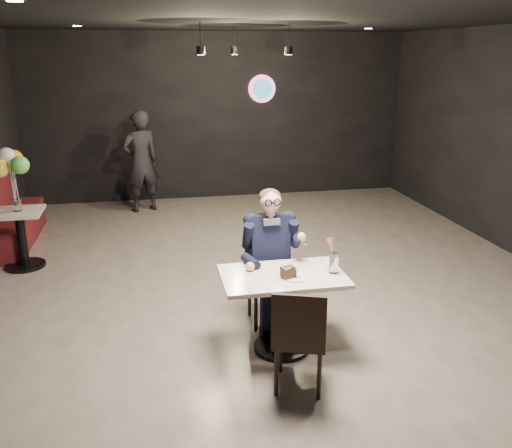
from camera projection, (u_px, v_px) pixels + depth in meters
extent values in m
plane|color=gray|center=(273.00, 293.00, 6.21)|extent=(9.00, 9.00, 0.00)
cube|color=black|center=(241.00, 33.00, 7.21)|extent=(1.40, 1.20, 0.36)
cube|color=beige|center=(282.00, 312.00, 4.94)|extent=(1.10, 0.70, 0.75)
cube|color=black|center=(269.00, 280.00, 5.43)|extent=(0.42, 0.46, 0.92)
cube|color=black|center=(300.00, 335.00, 4.37)|extent=(0.55, 0.57, 0.92)
cube|color=black|center=(269.00, 256.00, 5.35)|extent=(0.60, 0.80, 1.44)
cylinder|color=white|center=(295.00, 278.00, 4.74)|extent=(0.21, 0.21, 0.01)
cube|color=black|center=(288.00, 272.00, 4.73)|extent=(0.14, 0.13, 0.08)
ellipsoid|color=green|center=(297.00, 269.00, 4.71)|extent=(0.06, 0.04, 0.01)
cylinder|color=silver|center=(334.00, 263.00, 4.83)|extent=(0.08, 0.08, 0.19)
cone|color=tan|center=(331.00, 246.00, 4.79)|extent=(0.09, 0.09, 0.14)
cube|color=#4A1011|center=(14.00, 211.00, 7.72)|extent=(0.48, 1.91, 0.95)
cube|color=beige|center=(22.00, 241.00, 6.87)|extent=(0.57, 0.57, 0.71)
cylinder|color=silver|center=(17.00, 205.00, 6.73)|extent=(0.10, 0.10, 0.15)
cube|color=yellow|center=(13.00, 173.00, 6.61)|extent=(0.40, 0.40, 0.67)
imported|color=black|center=(141.00, 161.00, 9.22)|extent=(0.74, 0.62, 1.73)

